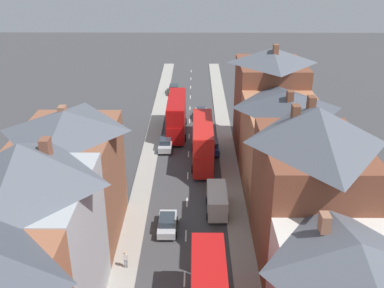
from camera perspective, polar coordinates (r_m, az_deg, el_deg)
The scene contains 13 objects.
pavement_left at distance 55.52m, azimuth -5.78°, elevation -2.98°, with size 2.20×104.00×0.14m, color #A8A399.
pavement_right at distance 55.37m, azimuth 4.79°, elevation -3.02°, with size 2.20×104.00×0.14m, color #A8A399.
centre_line_dashes at distance 53.47m, azimuth -0.53°, elevation -4.05°, with size 0.14×97.80×0.01m.
terrace_row_right at distance 35.99m, azimuth 15.60°, elevation -8.63°, with size 8.00×59.79×14.40m.
double_decker_bus_mid_street at distance 55.61m, azimuth 1.36°, elevation 0.32°, with size 2.74×10.80×5.30m.
double_decker_bus_far_approaching at distance 64.41m, azimuth -1.98°, elevation 3.72°, with size 2.74×10.80×5.30m.
car_near_blue at distance 59.05m, azimuth 2.57°, elevation -0.31°, with size 1.90×3.96×1.71m.
car_near_silver at distance 43.63m, azimuth -3.16°, elevation -10.00°, with size 1.90×4.14×1.57m.
car_parked_left_a at distance 83.00m, azimuth -2.35°, elevation 6.98°, with size 1.90×4.54×1.64m.
car_mid_black at distance 59.98m, azimuth -3.39°, elevation 0.06°, with size 1.90×4.39×1.66m.
car_parked_left_b at distance 70.81m, azimuth 1.16°, elevation 3.94°, with size 1.90×4.02×1.66m.
delivery_van at distance 46.14m, azimuth 3.19°, elevation -7.12°, with size 2.20×5.20×2.41m.
pedestrian_mid_right at distance 39.28m, azimuth -8.43°, elevation -14.23°, with size 0.36×0.22×1.61m.
Camera 1 is at (0.82, -11.14, 25.22)m, focal length 42.00 mm.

